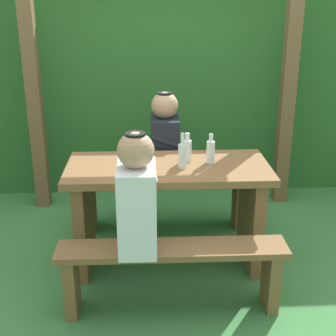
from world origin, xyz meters
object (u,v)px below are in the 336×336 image
at_px(picnic_table, 168,198).
at_px(bottle_left, 187,150).
at_px(bottle_center, 182,155).
at_px(bench_near, 172,265).
at_px(person_white_shirt, 137,197).
at_px(person_black_coat, 164,140).
at_px(bottle_right, 211,151).
at_px(drinking_glass, 132,166).
at_px(bench_far, 165,193).

relative_size(picnic_table, bottle_left, 6.80).
distance_m(bottle_left, bottle_center, 0.14).
distance_m(bench_near, bottle_center, 0.74).
bearing_deg(bottle_center, bottle_left, 71.51).
relative_size(bench_near, bottle_left, 6.80).
distance_m(person_white_shirt, bottle_center, 0.58).
relative_size(picnic_table, person_black_coat, 1.95).
xyz_separation_m(bench_near, bottle_right, (0.30, 0.58, 0.53)).
bearing_deg(picnic_table, person_white_shirt, -110.51).
relative_size(drinking_glass, bottle_right, 0.45).
relative_size(bench_far, bottle_right, 6.66).
distance_m(person_black_coat, bottle_right, 0.61).
relative_size(bottle_right, bottle_center, 0.85).
height_order(person_white_shirt, bottle_left, person_white_shirt).
bearing_deg(bench_far, bottle_center, -81.25).
distance_m(bottle_right, bottle_center, 0.22).
height_order(bench_near, bottle_center, bottle_center).
height_order(bench_near, person_white_shirt, person_white_shirt).
relative_size(picnic_table, bottle_center, 5.69).
height_order(bench_near, bottle_right, bottle_right).
xyz_separation_m(bench_far, bottle_left, (0.14, -0.48, 0.53)).
bearing_deg(bottle_right, person_white_shirt, -130.86).
xyz_separation_m(picnic_table, bottle_left, (0.14, 0.07, 0.33)).
xyz_separation_m(person_black_coat, bottle_right, (0.30, -0.52, 0.08)).
bearing_deg(bench_far, bottle_left, -73.91).
distance_m(picnic_table, person_black_coat, 0.61).
xyz_separation_m(picnic_table, bench_near, (0.00, -0.55, -0.20)).
xyz_separation_m(bench_far, drinking_glass, (-0.24, -0.69, 0.50)).
xyz_separation_m(bottle_right, bottle_center, (-0.20, -0.09, 0.01)).
xyz_separation_m(bench_near, person_black_coat, (-0.00, 1.10, 0.46)).
distance_m(drinking_glass, bottle_left, 0.44).
height_order(picnic_table, person_black_coat, person_black_coat).
bearing_deg(person_black_coat, bottle_center, -80.76).
height_order(picnic_table, person_white_shirt, person_white_shirt).
bearing_deg(bench_near, bottle_center, 79.23).
height_order(picnic_table, bottle_center, bottle_center).
distance_m(bench_near, person_black_coat, 1.19).
distance_m(person_white_shirt, bottle_right, 0.77).
height_order(person_black_coat, drinking_glass, person_black_coat).
xyz_separation_m(person_black_coat, bottle_center, (0.10, -0.61, 0.08)).
bearing_deg(person_black_coat, drinking_glass, -109.13).
relative_size(drinking_glass, bottle_left, 0.46).
xyz_separation_m(bench_far, person_black_coat, (-0.00, -0.00, 0.46)).
bearing_deg(bench_far, picnic_table, -90.00).
distance_m(picnic_table, bench_far, 0.59).
height_order(bench_far, bottle_right, bottle_right).
bearing_deg(bottle_right, picnic_table, -174.06).
bearing_deg(picnic_table, bottle_right, 5.94).
relative_size(bench_near, bottle_right, 6.66).
height_order(drinking_glass, bottle_right, bottle_right).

